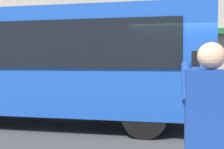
% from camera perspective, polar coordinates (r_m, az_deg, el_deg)
% --- Properties ---
extents(ground_plane, '(60.00, 60.00, 0.00)m').
position_cam_1_polar(ground_plane, '(7.54, 14.17, -10.63)').
color(ground_plane, '#38383A').
extents(red_bus, '(9.05, 2.54, 3.08)m').
position_cam_1_polar(red_bus, '(8.41, -13.90, 2.27)').
color(red_bus, '#1947AD').
rests_on(red_bus, ground_plane).
extents(pedestrian_photographer, '(0.53, 0.52, 1.70)m').
position_cam_1_polar(pedestrian_photographer, '(2.56, 18.50, -10.11)').
color(pedestrian_photographer, '#4C4238').
rests_on(pedestrian_photographer, sidewalk_curb).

